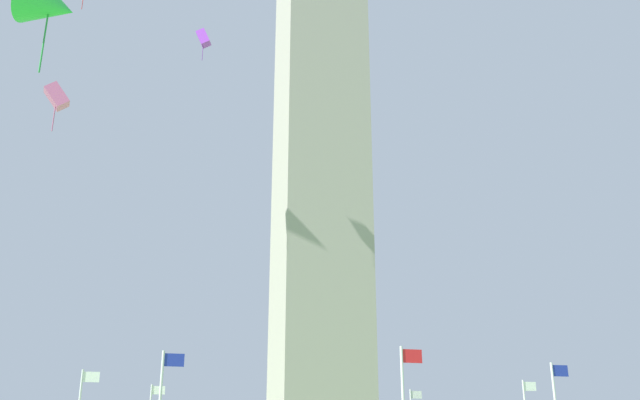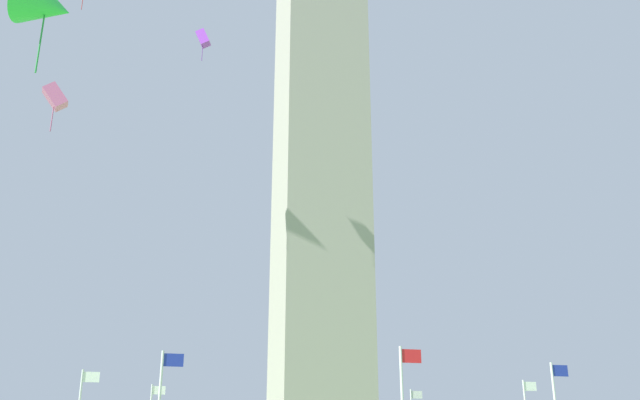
{
  "view_description": "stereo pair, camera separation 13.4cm",
  "coord_description": "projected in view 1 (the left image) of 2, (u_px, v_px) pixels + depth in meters",
  "views": [
    {
      "loc": [
        -12.15,
        -46.83,
        2.99
      ],
      "look_at": [
        0.0,
        0.0,
        20.1
      ],
      "focal_mm": 38.51,
      "sensor_mm": 36.0,
      "label": 1
    },
    {
      "loc": [
        -12.02,
        -46.87,
        2.99
      ],
      "look_at": [
        0.0,
        0.0,
        20.1
      ],
      "focal_mm": 38.51,
      "sensor_mm": 36.0,
      "label": 2
    }
  ],
  "objects": [
    {
      "name": "kite_pink_box",
      "position": [
        57.0,
        97.0,
        25.81
      ],
      "size": [
        1.03,
        0.63,
        1.96
      ],
      "color": "pink"
    },
    {
      "name": "kite_purple_box",
      "position": [
        203.0,
        38.0,
        45.55
      ],
      "size": [
        1.13,
        0.88,
        2.31
      ],
      "color": "purple"
    },
    {
      "name": "obelisk_monument",
      "position": [
        320.0,
        101.0,
        54.1
      ],
      "size": [
        6.25,
        6.25,
        56.86
      ],
      "color": "gray",
      "rests_on": "ground"
    },
    {
      "name": "kite_green_delta",
      "position": [
        50.0,
        4.0,
        17.11
      ],
      "size": [
        1.77,
        1.57,
        2.77
      ],
      "color": "green"
    }
  ]
}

